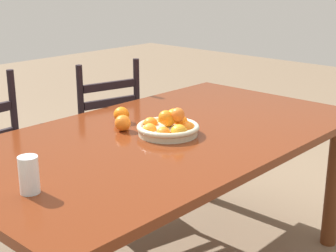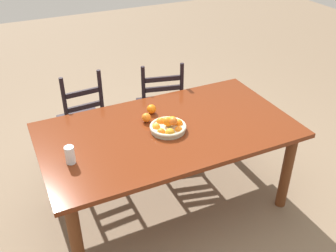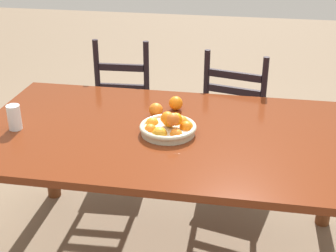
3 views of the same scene
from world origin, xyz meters
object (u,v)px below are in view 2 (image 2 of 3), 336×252
(chair_near_window, at_px, (83,122))
(orange_loose_0, at_px, (151,109))
(fruit_bowl, at_px, (168,127))
(orange_loose_1, at_px, (146,118))
(chair_by_cabinet, at_px, (160,107))
(drinking_glass, at_px, (70,155))
(dining_table, at_px, (168,139))

(chair_near_window, height_order, orange_loose_0, chair_near_window)
(fruit_bowl, height_order, orange_loose_1, fruit_bowl)
(chair_by_cabinet, height_order, drinking_glass, chair_by_cabinet)
(chair_near_window, bearing_deg, drinking_glass, 69.96)
(chair_by_cabinet, xyz_separation_m, fruit_bowl, (-0.31, -0.85, 0.34))
(chair_by_cabinet, bearing_deg, dining_table, 83.08)
(fruit_bowl, bearing_deg, chair_near_window, 116.52)
(orange_loose_0, bearing_deg, dining_table, -85.29)
(chair_near_window, bearing_deg, orange_loose_1, 112.94)
(chair_by_cabinet, bearing_deg, chair_near_window, 8.55)
(chair_near_window, height_order, chair_by_cabinet, chair_near_window)
(chair_near_window, xyz_separation_m, fruit_bowl, (0.46, -0.91, 0.34))
(chair_near_window, relative_size, orange_loose_0, 13.09)
(orange_loose_1, bearing_deg, drinking_glass, -157.69)
(dining_table, xyz_separation_m, chair_by_cabinet, (0.30, 0.82, -0.20))
(dining_table, bearing_deg, orange_loose_1, 124.12)
(dining_table, height_order, fruit_bowl, fruit_bowl)
(dining_table, relative_size, fruit_bowl, 6.96)
(dining_table, xyz_separation_m, orange_loose_1, (-0.11, 0.16, 0.14))
(dining_table, xyz_separation_m, orange_loose_0, (-0.02, 0.27, 0.14))
(dining_table, distance_m, orange_loose_0, 0.30)
(orange_loose_0, relative_size, orange_loose_1, 1.02)
(fruit_bowl, relative_size, orange_loose_1, 3.77)
(dining_table, distance_m, chair_by_cabinet, 0.90)
(chair_by_cabinet, xyz_separation_m, orange_loose_0, (-0.33, -0.56, 0.34))
(dining_table, distance_m, drinking_glass, 0.79)
(orange_loose_0, bearing_deg, drinking_glass, -153.27)
(orange_loose_1, distance_m, drinking_glass, 0.71)
(dining_table, relative_size, chair_by_cabinet, 2.01)
(drinking_glass, bearing_deg, fruit_bowl, 6.06)
(chair_near_window, xyz_separation_m, orange_loose_0, (0.44, -0.62, 0.35))
(chair_by_cabinet, height_order, orange_loose_1, chair_by_cabinet)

